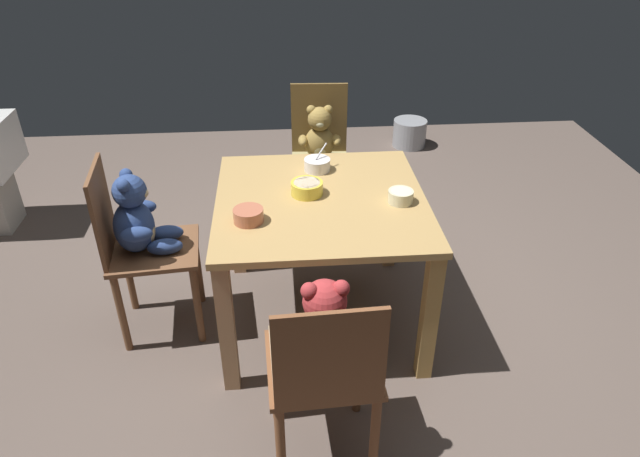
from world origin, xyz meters
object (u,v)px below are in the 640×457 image
Objects in this scene: dining_table at (321,220)px; teddy_chair_far_center at (320,151)px; teddy_chair_near_front at (324,349)px; porridge_bowl_white_far_center at (317,164)px; teddy_chair_near_left at (139,229)px; porridge_bowl_yellow_center at (307,188)px; metal_pail at (410,133)px; porridge_bowl_cream_near_right at (401,196)px; porridge_bowl_terracotta_near_left at (248,215)px.

teddy_chair_far_center is (0.06, 0.85, -0.03)m from dining_table.
teddy_chair_near_front is 1.15m from porridge_bowl_white_far_center.
porridge_bowl_yellow_center is at bearing -2.24° from teddy_chair_near_left.
dining_table reaches higher than metal_pail.
porridge_bowl_white_far_center reaches higher than dining_table.
teddy_chair_far_center is at bearing 81.24° from porridge_bowl_yellow_center.
porridge_bowl_cream_near_right is 0.88× the size of porridge_bowl_terracotta_near_left.
teddy_chair_far_center is at bearing -123.61° from metal_pail.
metal_pail is (0.92, 1.86, -0.62)m from porridge_bowl_white_far_center.
porridge_bowl_white_far_center is (0.06, 1.14, 0.17)m from teddy_chair_near_front.
teddy_chair_near_front reaches higher than porridge_bowl_yellow_center.
teddy_chair_far_center reaches higher than porridge_bowl_yellow_center.
porridge_bowl_terracotta_near_left is at bearing -124.74° from porridge_bowl_white_far_center.
dining_table is 0.33m from porridge_bowl_white_far_center.
porridge_bowl_yellow_center is at bearing -115.18° from metal_pail.
porridge_bowl_cream_near_right reaches higher than dining_table.
porridge_bowl_cream_near_right is at bearing -104.47° from metal_pail.
teddy_chair_far_center is 7.14× the size of porridge_bowl_terracotta_near_left.
teddy_chair_near_front is at bearing -108.24° from metal_pail.
teddy_chair_near_front is 6.69× the size of porridge_bowl_white_far_center.
porridge_bowl_terracotta_near_left is at bearing -118.25° from metal_pail.
metal_pail is at bearing 61.75° from porridge_bowl_terracotta_near_left.
porridge_bowl_white_far_center is at bearing 134.32° from porridge_bowl_cream_near_right.
porridge_bowl_white_far_center is 0.88× the size of porridge_bowl_yellow_center.
teddy_chair_near_front is at bearing -67.94° from porridge_bowl_terracotta_near_left.
teddy_chair_near_front is 1.15m from teddy_chair_near_left.
teddy_chair_near_left is at bearing -44.01° from teddy_chair_far_center.
teddy_chair_far_center is at bearing 107.90° from porridge_bowl_cream_near_right.
metal_pail is at bearing 75.53° from porridge_bowl_cream_near_right.
teddy_chair_near_front reaches higher than porridge_bowl_cream_near_right.
teddy_chair_far_center is 3.34× the size of metal_pail.
porridge_bowl_terracotta_near_left is (-0.33, -0.48, -0.00)m from porridge_bowl_white_far_center.
porridge_bowl_cream_near_right is 0.76× the size of porridge_bowl_yellow_center.
porridge_bowl_white_far_center is at bearing 55.26° from porridge_bowl_terracotta_near_left.
teddy_chair_far_center is 1.11m from porridge_bowl_terracotta_near_left.
teddy_chair_near_left is (-0.91, -0.85, 0.02)m from teddy_chair_far_center.
dining_table is at bearing -1.21° from teddy_chair_far_center.
teddy_chair_near_left is at bearing -176.69° from porridge_bowl_yellow_center.
porridge_bowl_cream_near_right is at bearing 9.75° from porridge_bowl_terracotta_near_left.
teddy_chair_far_center is at bearing -6.71° from teddy_chair_near_front.
porridge_bowl_yellow_center is 2.41m from metal_pail.
dining_table is 0.85m from teddy_chair_near_front.
dining_table is 0.39m from porridge_bowl_cream_near_right.
porridge_bowl_cream_near_right is 0.69m from porridge_bowl_terracotta_near_left.
teddy_chair_far_center reaches higher than porridge_bowl_cream_near_right.
porridge_bowl_terracotta_near_left is (-0.27, 0.66, 0.16)m from teddy_chair_near_front.
porridge_bowl_yellow_center is at bearing 165.15° from porridge_bowl_cream_near_right.
teddy_chair_far_center reaches higher than dining_table.
porridge_bowl_cream_near_right reaches higher than metal_pail.
teddy_chair_near_front is 0.73m from porridge_bowl_terracotta_near_left.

